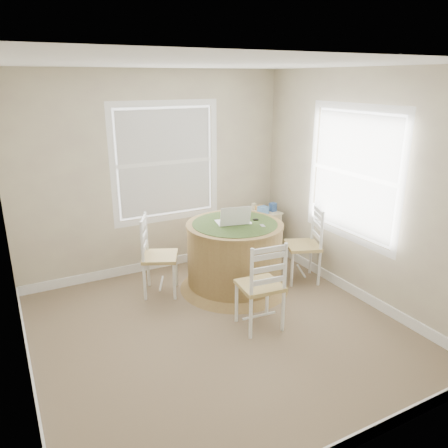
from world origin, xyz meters
TOP-DOWN VIEW (x-y plane):
  - room at (0.17, 0.16)m, footprint 3.64×3.64m
  - round_table at (0.62, 0.79)m, footprint 1.35×1.35m
  - chair_left at (-0.23, 1.08)m, footprint 0.54×0.55m
  - chair_near at (0.41, -0.12)m, footprint 0.46×0.44m
  - chair_right at (1.49, 0.58)m, footprint 0.53×0.54m
  - laptop at (0.60, 0.80)m, footprint 0.43×0.39m
  - mouse at (0.77, 0.71)m, footprint 0.09×0.12m
  - phone at (0.87, 0.56)m, footprint 0.07×0.10m
  - keys at (0.91, 0.78)m, footprint 0.07×0.06m
  - corner_chest at (1.44, 1.49)m, footprint 0.45×0.57m
  - tissue_box at (1.41, 1.39)m, footprint 0.13×0.13m
  - box_yellow at (1.47, 1.53)m, footprint 0.16×0.12m
  - box_blue at (1.57, 1.41)m, footprint 0.09×0.09m
  - cup_cream at (1.40, 1.59)m, footprint 0.07×0.07m

SIDE VIEW (x-z plane):
  - corner_chest at x=1.44m, z-range 0.00..0.69m
  - round_table at x=0.62m, z-range 0.03..0.88m
  - chair_left at x=-0.23m, z-range 0.00..0.95m
  - chair_near at x=0.41m, z-range 0.00..0.95m
  - chair_right at x=1.49m, z-range 0.00..0.95m
  - box_yellow at x=1.47m, z-range 0.69..0.75m
  - cup_cream at x=1.40m, z-range 0.69..0.78m
  - tissue_box at x=1.41m, z-range 0.69..0.79m
  - box_blue at x=1.57m, z-range 0.69..0.81m
  - phone at x=0.87m, z-range 0.83..0.85m
  - keys at x=0.91m, z-range 0.83..0.86m
  - mouse at x=0.77m, z-range 0.83..0.87m
  - laptop at x=0.60m, z-range 0.75..1.00m
  - room at x=0.17m, z-range -0.02..2.62m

